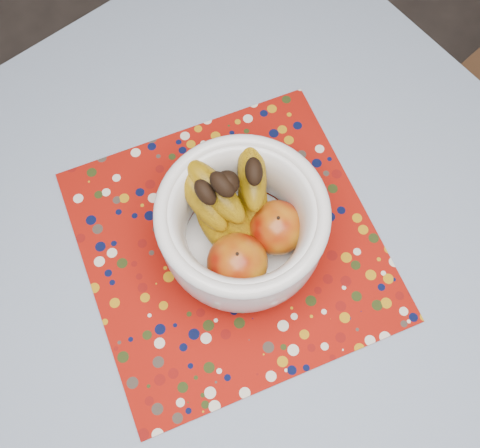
# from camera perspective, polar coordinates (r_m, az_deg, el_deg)

# --- Properties ---
(table) EXTENTS (1.20, 1.20, 0.75)m
(table) POSITION_cam_1_polar(r_m,az_deg,el_deg) (0.95, -1.58, -13.07)
(table) COLOR brown
(table) RESTS_ON ground
(tablecloth) EXTENTS (1.32, 1.32, 0.01)m
(tablecloth) POSITION_cam_1_polar(r_m,az_deg,el_deg) (0.87, -1.72, -12.28)
(tablecloth) COLOR slate
(tablecloth) RESTS_ON table
(placemat) EXTENTS (0.57, 0.57, 0.00)m
(placemat) POSITION_cam_1_polar(r_m,az_deg,el_deg) (0.90, -0.97, -2.10)
(placemat) COLOR maroon
(placemat) RESTS_ON tablecloth
(fruit_bowl) EXTENTS (0.26, 0.25, 0.19)m
(fruit_bowl) POSITION_cam_1_polar(r_m,az_deg,el_deg) (0.82, 0.15, 0.31)
(fruit_bowl) COLOR white
(fruit_bowl) RESTS_ON placemat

